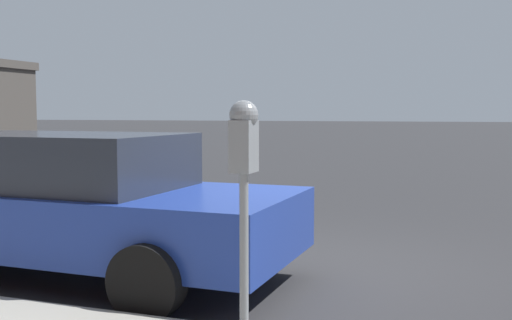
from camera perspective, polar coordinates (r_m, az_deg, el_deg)
name	(u,v)px	position (r m, az deg, el deg)	size (l,w,h in m)	color
ground_plane	(307,269)	(6.57, 4.92, -10.30)	(220.00, 220.00, 0.00)	#2B2B2D
parking_meter	(244,159)	(3.90, -1.16, 0.08)	(0.21, 0.19, 1.63)	gray
car_blue	(64,201)	(6.48, -17.79, -3.72)	(2.13, 4.74, 1.46)	navy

